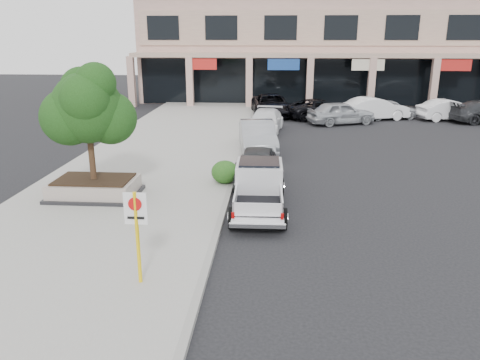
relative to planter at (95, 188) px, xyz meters
name	(u,v)px	position (x,y,z in m)	size (l,w,h in m)	color
ground	(267,246)	(6.46, -3.58, -0.48)	(120.00, 120.00, 0.00)	black
sidewalk	(139,179)	(0.96, 2.42, -0.40)	(8.00, 52.00, 0.15)	gray
curb	(232,181)	(4.91, 2.42, -0.40)	(0.20, 52.00, 0.15)	gray
strip_mall	(359,48)	(14.46, 30.35, 4.27)	(40.55, 12.43, 9.50)	tan
planter	(95,188)	(0.00, 0.00, 0.00)	(3.20, 2.20, 0.68)	black
planter_tree	(92,108)	(0.13, 0.15, 2.94)	(2.90, 2.55, 4.00)	#311F13
no_parking_sign	(137,225)	(3.44, -6.13, 1.16)	(0.55, 0.09, 2.30)	yellow
hedge	(225,172)	(4.66, 1.92, 0.14)	(1.10, 0.99, 0.94)	#164914
pickup_truck	(259,189)	(6.11, -0.65, 0.31)	(1.84, 4.97, 1.56)	silver
curb_car_a	(257,166)	(5.92, 2.61, 0.24)	(1.68, 4.17, 1.42)	#282A2D
curb_car_b	(257,137)	(5.74, 7.88, 0.34)	(1.72, 4.94, 1.63)	#94969B
curb_car_c	(265,121)	(6.03, 13.16, 0.23)	(1.97, 4.86, 1.41)	white
curb_car_d	(271,105)	(6.33, 19.65, 0.33)	(2.67, 5.79, 1.61)	black
lot_car_a	(341,113)	(11.17, 16.39, 0.32)	(1.87, 4.64, 1.58)	#ABAEB3
lot_car_b	(374,109)	(13.81, 18.34, 0.34)	(1.72, 4.92, 1.62)	silver
lot_car_d	(320,109)	(9.92, 18.64, 0.24)	(2.38, 5.16, 1.44)	black
lot_car_e	(388,109)	(14.91, 18.82, 0.25)	(1.71, 4.25, 1.45)	#ACB0B5
lot_car_f	(449,110)	(19.16, 18.58, 0.26)	(1.56, 4.48, 1.48)	silver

